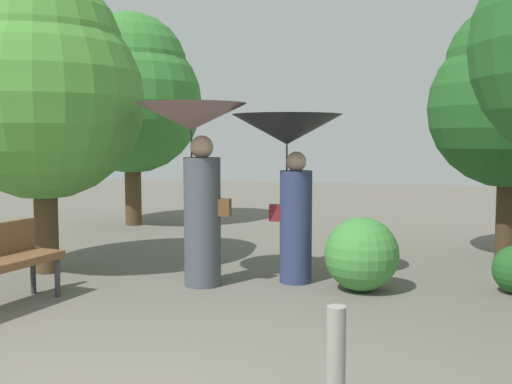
# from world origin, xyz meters

# --- Properties ---
(person_left) EXTENTS (1.28, 1.28, 2.10)m
(person_left) POSITION_xyz_m (-0.59, 3.28, 1.53)
(person_left) COLOR #474C56
(person_left) RESTS_ON ground
(person_right) EXTENTS (1.30, 1.30, 1.99)m
(person_right) POSITION_xyz_m (0.42, 3.70, 1.53)
(person_right) COLOR navy
(person_right) RESTS_ON ground
(tree_near_left) EXTENTS (2.52, 2.52, 3.79)m
(tree_near_left) POSITION_xyz_m (-2.66, 3.40, 2.39)
(tree_near_left) COLOR #4C3823
(tree_near_left) RESTS_ON ground
(tree_mid_left) EXTENTS (2.74, 2.74, 4.13)m
(tree_mid_left) POSITION_xyz_m (-3.53, 7.57, 2.60)
(tree_mid_left) COLOR #4C3823
(tree_mid_left) RESTS_ON ground
(tree_mid_right) EXTENTS (2.24, 2.24, 3.60)m
(tree_mid_right) POSITION_xyz_m (3.11, 5.83, 2.31)
(tree_mid_right) COLOR #42301E
(tree_mid_right) RESTS_ON ground
(bush_path_left) EXTENTS (0.83, 0.83, 0.83)m
(bush_path_left) POSITION_xyz_m (1.30, 3.49, 0.42)
(bush_path_left) COLOR #428C3D
(bush_path_left) RESTS_ON ground
(path_marker_post) EXTENTS (0.12, 0.12, 0.68)m
(path_marker_post) POSITION_xyz_m (1.42, 0.39, 0.34)
(path_marker_post) COLOR gray
(path_marker_post) RESTS_ON ground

